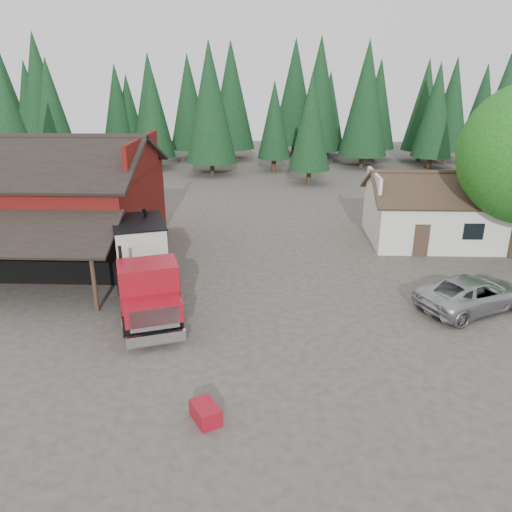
{
  "coord_description": "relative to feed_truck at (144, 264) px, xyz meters",
  "views": [
    {
      "loc": [
        2.65,
        -18.63,
        10.74
      ],
      "look_at": [
        1.76,
        4.89,
        1.8
      ],
      "focal_mm": 35.0,
      "sensor_mm": 36.0,
      "label": 1
    }
  ],
  "objects": [
    {
      "name": "red_barn",
      "position": [
        -7.5,
        6.8,
        0.71
      ],
      "size": [
        12.8,
        13.63,
        7.18
      ],
      "color": "#611010",
      "rests_on": "ground"
    },
    {
      "name": "near_pine_c",
      "position": [
        25.5,
        22.89,
        4.91
      ],
      "size": [
        4.84,
        4.84,
        12.4
      ],
      "color": "#382619",
      "rests_on": "ground"
    },
    {
      "name": "equip_box",
      "position": [
        4.03,
        -8.58,
        -1.68
      ],
      "size": [
        1.17,
        1.3,
        0.6
      ],
      "primitive_type": "cube",
      "rotation": [
        0.0,
        0.0,
        0.55
      ],
      "color": "maroon",
      "rests_on": "ground"
    },
    {
      "name": "near_pine_d",
      "position": [
        -0.5,
        30.89,
        5.41
      ],
      "size": [
        5.28,
        5.28,
        13.4
      ],
      "color": "#382619",
      "rests_on": "ground"
    },
    {
      "name": "feed_truck",
      "position": [
        0.0,
        0.0,
        0.0
      ],
      "size": [
        5.38,
        9.68,
        4.23
      ],
      "rotation": [
        0.0,
        0.0,
        0.33
      ],
      "color": "black",
      "rests_on": "ground"
    },
    {
      "name": "near_pine_a",
      "position": [
        -18.5,
        24.89,
        4.41
      ],
      "size": [
        4.4,
        4.4,
        11.4
      ],
      "color": "#382619",
      "rests_on": "ground"
    },
    {
      "name": "silver_car",
      "position": [
        15.59,
        -0.11,
        -1.19
      ],
      "size": [
        6.26,
        4.94,
        1.58
      ],
      "primitive_type": "imported",
      "rotation": [
        0.0,
        0.0,
        2.05
      ],
      "color": "#A6A8AE",
      "rests_on": "ground"
    },
    {
      "name": "near_pine_b",
      "position": [
        9.5,
        26.89,
        3.91
      ],
      "size": [
        3.96,
        3.96,
        10.4
      ],
      "color": "#382619",
      "rests_on": "ground"
    },
    {
      "name": "farmhouse",
      "position": [
        16.5,
        9.89,
        -0.31
      ],
      "size": [
        8.6,
        6.42,
        4.65
      ],
      "color": "silver",
      "rests_on": "ground"
    },
    {
      "name": "conifer_backdrop",
      "position": [
        3.5,
        38.89,
        -1.98
      ],
      "size": [
        76.0,
        16.0,
        16.0
      ],
      "primitive_type": null,
      "color": "black",
      "rests_on": "ground"
    },
    {
      "name": "ground",
      "position": [
        3.5,
        -3.11,
        -1.98
      ],
      "size": [
        120.0,
        120.0,
        0.0
      ],
      "primitive_type": "plane",
      "color": "#423D34",
      "rests_on": "ground"
    }
  ]
}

